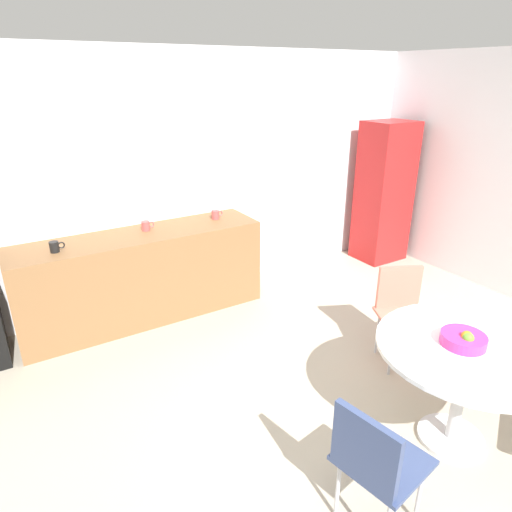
{
  "coord_description": "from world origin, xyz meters",
  "views": [
    {
      "loc": [
        -1.85,
        -1.43,
        2.35
      ],
      "look_at": [
        -0.07,
        1.47,
        0.95
      ],
      "focal_mm": 31.36,
      "sensor_mm": 36.0,
      "label": 1
    }
  ],
  "objects_px": {
    "mug_green": "(146,226)",
    "mug_red": "(55,247)",
    "chair_coral": "(402,304)",
    "locker_cabinet": "(384,193)",
    "fruit_bowl": "(464,339)",
    "chair_navy": "(374,458)",
    "mug_white": "(216,215)",
    "round_table": "(466,364)"
  },
  "relations": [
    {
      "from": "round_table",
      "to": "mug_white",
      "type": "distance_m",
      "value": 2.84
    },
    {
      "from": "chair_navy",
      "to": "mug_green",
      "type": "relative_size",
      "value": 6.43
    },
    {
      "from": "fruit_bowl",
      "to": "chair_navy",
      "type": "bearing_deg",
      "value": -167.71
    },
    {
      "from": "locker_cabinet",
      "to": "mug_red",
      "type": "bearing_deg",
      "value": 179.65
    },
    {
      "from": "chair_coral",
      "to": "round_table",
      "type": "bearing_deg",
      "value": -115.6
    },
    {
      "from": "mug_white",
      "to": "mug_red",
      "type": "xyz_separation_m",
      "value": [
        -1.62,
        -0.12,
        0.0
      ]
    },
    {
      "from": "locker_cabinet",
      "to": "mug_white",
      "type": "height_order",
      "value": "locker_cabinet"
    },
    {
      "from": "round_table",
      "to": "mug_green",
      "type": "bearing_deg",
      "value": 111.78
    },
    {
      "from": "chair_navy",
      "to": "mug_white",
      "type": "distance_m",
      "value": 3.06
    },
    {
      "from": "chair_coral",
      "to": "mug_green",
      "type": "distance_m",
      "value": 2.51
    },
    {
      "from": "mug_red",
      "to": "fruit_bowl",
      "type": "bearing_deg",
      "value": -53.28
    },
    {
      "from": "locker_cabinet",
      "to": "round_table",
      "type": "xyz_separation_m",
      "value": [
        -2.0,
        -2.65,
        -0.28
      ]
    },
    {
      "from": "chair_coral",
      "to": "mug_red",
      "type": "relative_size",
      "value": 6.43
    },
    {
      "from": "round_table",
      "to": "chair_navy",
      "type": "bearing_deg",
      "value": -170.01
    },
    {
      "from": "locker_cabinet",
      "to": "round_table",
      "type": "bearing_deg",
      "value": -127.04
    },
    {
      "from": "mug_white",
      "to": "mug_red",
      "type": "relative_size",
      "value": 1.0
    },
    {
      "from": "round_table",
      "to": "mug_red",
      "type": "xyz_separation_m",
      "value": [
        -1.99,
        2.68,
        0.32
      ]
    },
    {
      "from": "round_table",
      "to": "chair_coral",
      "type": "height_order",
      "value": "chair_coral"
    },
    {
      "from": "chair_coral",
      "to": "locker_cabinet",
      "type": "bearing_deg",
      "value": 48.18
    },
    {
      "from": "mug_white",
      "to": "mug_green",
      "type": "distance_m",
      "value": 0.76
    },
    {
      "from": "chair_navy",
      "to": "chair_coral",
      "type": "bearing_deg",
      "value": 37.19
    },
    {
      "from": "locker_cabinet",
      "to": "mug_green",
      "type": "distance_m",
      "value": 3.13
    },
    {
      "from": "mug_green",
      "to": "mug_white",
      "type": "bearing_deg",
      "value": -1.71
    },
    {
      "from": "fruit_bowl",
      "to": "mug_green",
      "type": "bearing_deg",
      "value": 111.64
    },
    {
      "from": "locker_cabinet",
      "to": "mug_green",
      "type": "height_order",
      "value": "locker_cabinet"
    },
    {
      "from": "locker_cabinet",
      "to": "mug_red",
      "type": "relative_size",
      "value": 13.97
    },
    {
      "from": "mug_green",
      "to": "mug_red",
      "type": "bearing_deg",
      "value": -170.68
    },
    {
      "from": "mug_green",
      "to": "locker_cabinet",
      "type": "bearing_deg",
      "value": -3.04
    },
    {
      "from": "chair_navy",
      "to": "mug_white",
      "type": "height_order",
      "value": "mug_white"
    },
    {
      "from": "locker_cabinet",
      "to": "mug_red",
      "type": "distance_m",
      "value": 3.99
    },
    {
      "from": "round_table",
      "to": "fruit_bowl",
      "type": "xyz_separation_m",
      "value": [
        -0.02,
        0.04,
        0.17
      ]
    },
    {
      "from": "round_table",
      "to": "chair_navy",
      "type": "distance_m",
      "value": 1.0
    },
    {
      "from": "chair_coral",
      "to": "mug_white",
      "type": "distance_m",
      "value": 2.11
    },
    {
      "from": "chair_coral",
      "to": "mug_red",
      "type": "bearing_deg",
      "value": 143.66
    },
    {
      "from": "mug_white",
      "to": "round_table",
      "type": "bearing_deg",
      "value": -82.46
    },
    {
      "from": "locker_cabinet",
      "to": "chair_coral",
      "type": "xyz_separation_m",
      "value": [
        -1.57,
        -1.76,
        -0.38
      ]
    },
    {
      "from": "round_table",
      "to": "mug_white",
      "type": "height_order",
      "value": "mug_white"
    },
    {
      "from": "mug_white",
      "to": "locker_cabinet",
      "type": "bearing_deg",
      "value": -3.47
    },
    {
      "from": "fruit_bowl",
      "to": "mug_green",
      "type": "xyz_separation_m",
      "value": [
        -1.1,
        2.78,
        0.15
      ]
    },
    {
      "from": "fruit_bowl",
      "to": "mug_red",
      "type": "height_order",
      "value": "mug_red"
    },
    {
      "from": "locker_cabinet",
      "to": "chair_navy",
      "type": "relative_size",
      "value": 2.17
    },
    {
      "from": "chair_navy",
      "to": "round_table",
      "type": "bearing_deg",
      "value": 9.99
    }
  ]
}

